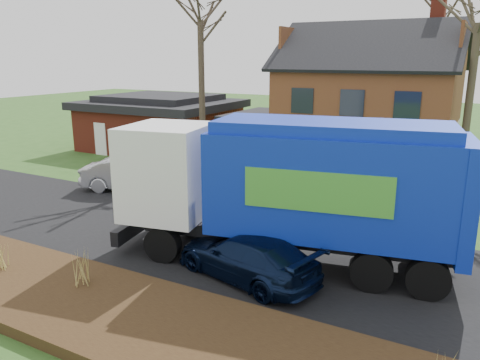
% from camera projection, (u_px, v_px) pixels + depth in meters
% --- Properties ---
extents(ground, '(120.00, 120.00, 0.00)m').
position_uv_depth(ground, '(208.00, 241.00, 16.22)').
color(ground, '#2A4F1A').
rests_on(ground, ground).
extents(road, '(80.00, 7.00, 0.02)m').
position_uv_depth(road, '(208.00, 241.00, 16.21)').
color(road, black).
rests_on(road, ground).
extents(mulch_verge, '(80.00, 3.50, 0.30)m').
position_uv_depth(mulch_verge, '(95.00, 306.00, 11.67)').
color(mulch_verge, black).
rests_on(mulch_verge, ground).
extents(main_house, '(12.95, 8.95, 9.26)m').
position_uv_depth(main_house, '(361.00, 97.00, 26.34)').
color(main_house, '#C2B69C').
rests_on(main_house, ground).
extents(ranch_house, '(9.80, 8.20, 3.70)m').
position_uv_depth(ranch_house, '(161.00, 122.00, 32.33)').
color(ranch_house, maroon).
rests_on(ranch_house, ground).
extents(garbage_truck, '(10.69, 4.63, 4.44)m').
position_uv_depth(garbage_truck, '(292.00, 183.00, 13.90)').
color(garbage_truck, black).
rests_on(garbage_truck, ground).
extents(silver_sedan, '(5.04, 3.44, 1.57)m').
position_uv_depth(silver_sedan, '(133.00, 174.00, 22.32)').
color(silver_sedan, '#ABACB3').
rests_on(silver_sedan, ground).
extents(navy_wagon, '(4.88, 2.96, 1.32)m').
position_uv_depth(navy_wagon, '(246.00, 256.00, 13.36)').
color(navy_wagon, black).
rests_on(navy_wagon, ground).
extents(grass_clump_west, '(0.34, 0.28, 0.91)m').
position_uv_depth(grass_clump_west, '(1.00, 254.00, 13.30)').
color(grass_clump_west, tan).
rests_on(grass_clump_west, mulch_verge).
extents(grass_clump_mid, '(0.38, 0.31, 1.07)m').
position_uv_depth(grass_clump_mid, '(82.00, 265.00, 12.38)').
color(grass_clump_mid, '#A18B47').
rests_on(grass_clump_mid, mulch_verge).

